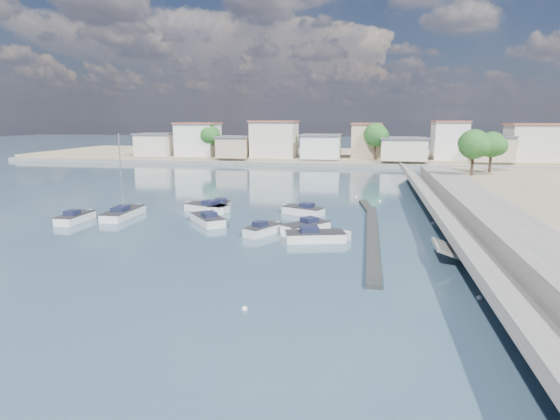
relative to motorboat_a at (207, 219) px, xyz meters
name	(u,v)px	position (x,y,z in m)	size (l,w,h in m)	color
ground	(324,187)	(9.27, 27.16, -0.38)	(400.00, 400.00, 0.00)	#314E62
seawall_walkway	(503,225)	(27.77, 0.16, 0.52)	(5.00, 90.00, 1.80)	slate
breakwater	(371,229)	(16.17, -0.16, -0.21)	(2.00, 31.02, 0.35)	black
far_shore_land	(342,156)	(9.27, 79.16, 0.32)	(160.00, 40.00, 1.40)	gray
far_shore_quay	(337,165)	(9.27, 58.16, 0.02)	(160.00, 2.50, 0.80)	slate
far_town	(387,143)	(19.98, 64.08, 4.56)	(113.01, 12.80, 8.35)	beige
shore_trees	(378,138)	(17.61, 55.27, 5.84)	(74.56, 38.32, 7.92)	#38281E
motorboat_a	(207,219)	(0.00, 0.00, 0.00)	(4.68, 5.10, 1.48)	white
motorboat_b	(264,230)	(6.63, -3.31, 0.00)	(3.13, 4.10, 1.48)	white
motorboat_c	(205,208)	(-2.27, 5.87, 0.00)	(5.67, 3.71, 1.48)	white
motorboat_d	(304,228)	(10.04, -1.94, 0.00)	(4.47, 4.81, 1.48)	white
motorboat_e	(77,218)	(-13.24, -1.70, 0.00)	(1.87, 5.08, 1.48)	white
motorboat_f	(301,211)	(8.70, 6.24, 0.00)	(5.03, 3.52, 1.48)	white
motorboat_g	(219,208)	(-0.70, 6.29, 0.00)	(2.42, 5.48, 1.48)	white
motorboat_h	(318,237)	(11.71, -4.91, 0.00)	(5.70, 3.23, 1.48)	white
sailboat	(125,213)	(-9.63, 1.43, 0.03)	(2.23, 6.98, 9.00)	white
mooring_buoys	(389,232)	(17.83, -0.69, -0.33)	(13.37, 38.64, 0.33)	white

